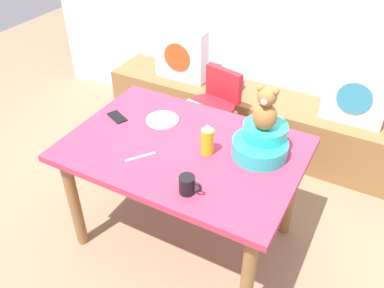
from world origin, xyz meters
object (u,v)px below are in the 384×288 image
object	(u,v)px
infant_seat_teal	(261,142)
teddy_bear	(266,109)
highchair	(212,108)
dinner_plate_near	(162,120)
pillow_floral_left	(181,54)
ketchup_bottle	(207,140)
book_stack	(230,85)
pillow_floral_right	(356,94)
cell_phone	(117,117)
dining_table	(184,161)
coffee_mug	(188,185)

from	to	relation	value
infant_seat_teal	teddy_bear	bearing A→B (deg)	-90.00
highchair	dinner_plate_near	xyz separation A→B (m)	(-0.05, -0.60, 0.22)
pillow_floral_left	ketchup_bottle	bearing A→B (deg)	-54.76
pillow_floral_left	infant_seat_teal	size ratio (longest dim) A/B	1.33
pillow_floral_left	highchair	size ratio (longest dim) A/B	0.56
pillow_floral_left	book_stack	size ratio (longest dim) A/B	2.20
pillow_floral_right	ketchup_bottle	world-z (taller)	ketchup_bottle
pillow_floral_right	cell_phone	distance (m)	1.67
dining_table	dinner_plate_near	world-z (taller)	dinner_plate_near
infant_seat_teal	ketchup_bottle	size ratio (longest dim) A/B	1.78
pillow_floral_right	pillow_floral_left	bearing A→B (deg)	180.00
pillow_floral_right	book_stack	distance (m)	0.99
dining_table	ketchup_bottle	size ratio (longest dim) A/B	7.07
pillow_floral_right	dinner_plate_near	bearing A→B (deg)	-133.80
book_stack	infant_seat_teal	world-z (taller)	infant_seat_teal
book_stack	infant_seat_teal	xyz separation A→B (m)	(0.64, -1.05, 0.31)
pillow_floral_right	dining_table	distance (m)	1.39
pillow_floral_right	dining_table	size ratio (longest dim) A/B	0.34
pillow_floral_left	coffee_mug	xyz separation A→B (m)	(0.88, -1.49, 0.11)
pillow_floral_right	cell_phone	xyz separation A→B (m)	(-1.24, -1.12, 0.06)
book_stack	teddy_bear	distance (m)	1.34
book_stack	highchair	bearing A→B (deg)	-83.18
pillow_floral_left	dinner_plate_near	distance (m)	1.11
pillow_floral_right	book_stack	bearing A→B (deg)	178.77
pillow_floral_left	pillow_floral_right	xyz separation A→B (m)	(1.42, 0.00, 0.00)
dining_table	teddy_bear	size ratio (longest dim) A/B	5.23
infant_seat_teal	coffee_mug	size ratio (longest dim) A/B	2.75
highchair	cell_phone	size ratio (longest dim) A/B	5.49
dining_table	coffee_mug	world-z (taller)	coffee_mug
highchair	infant_seat_teal	bearing A→B (deg)	-46.50
pillow_floral_right	dining_table	world-z (taller)	pillow_floral_right
dining_table	dinner_plate_near	size ratio (longest dim) A/B	6.54
infant_seat_teal	teddy_bear	size ratio (longest dim) A/B	1.32
book_stack	cell_phone	bearing A→B (deg)	-103.18
pillow_floral_left	dining_table	distance (m)	1.36
pillow_floral_right	infant_seat_teal	world-z (taller)	same
pillow_floral_left	ketchup_bottle	size ratio (longest dim) A/B	2.38
pillow_floral_left	highchair	xyz separation A→B (m)	(0.50, -0.42, -0.16)
coffee_mug	book_stack	bearing A→B (deg)	106.11
infant_seat_teal	pillow_floral_right	bearing A→B (deg)	72.03
pillow_floral_left	dining_table	size ratio (longest dim) A/B	0.34
pillow_floral_left	infant_seat_teal	distance (m)	1.50
book_stack	infant_seat_teal	distance (m)	1.27
highchair	cell_phone	bearing A→B (deg)	-114.47
dining_table	cell_phone	distance (m)	0.52
teddy_bear	dinner_plate_near	xyz separation A→B (m)	(-0.64, 0.02, -0.27)
highchair	dinner_plate_near	size ratio (longest dim) A/B	3.95
infant_seat_teal	dinner_plate_near	bearing A→B (deg)	178.44
book_stack	dining_table	bearing A→B (deg)	-78.77
ketchup_bottle	dinner_plate_near	distance (m)	0.42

